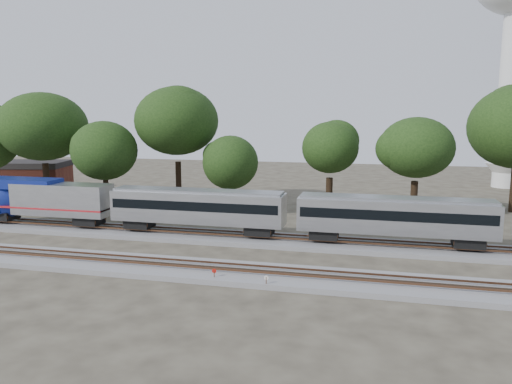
{
  "coord_description": "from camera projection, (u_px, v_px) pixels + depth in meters",
  "views": [
    {
      "loc": [
        15.21,
        -38.44,
        12.16
      ],
      "look_at": [
        4.77,
        5.0,
        4.9
      ],
      "focal_mm": 35.0,
      "sensor_mm": 36.0,
      "label": 1
    }
  ],
  "objects": [
    {
      "name": "switch_stand_white",
      "position": [
        266.0,
        281.0,
        34.29
      ],
      "size": [
        0.32,
        0.06,
        1.0
      ],
      "rotation": [
        0.0,
        0.0,
        0.02
      ],
      "color": "#512D19",
      "rests_on": "ground"
    },
    {
      "name": "tree_3",
      "position": [
        177.0,
        121.0,
        61.58
      ],
      "size": [
        11.14,
        11.14,
        15.71
      ],
      "color": "black",
      "rests_on": "ground"
    },
    {
      "name": "track_far",
      "position": [
        210.0,
        237.0,
        48.08
      ],
      "size": [
        160.0,
        5.0,
        0.73
      ],
      "color": "slate",
      "rests_on": "ground"
    },
    {
      "name": "switch_stand_red",
      "position": [
        214.0,
        274.0,
        35.71
      ],
      "size": [
        0.32,
        0.08,
        1.01
      ],
      "rotation": [
        0.0,
        0.0,
        0.14
      ],
      "color": "#512D19",
      "rests_on": "ground"
    },
    {
      "name": "tree_5",
      "position": [
        330.0,
        148.0,
        59.31
      ],
      "size": [
        8.01,
        8.01,
        11.29
      ],
      "color": "black",
      "rests_on": "ground"
    },
    {
      "name": "switch_lever",
      "position": [
        236.0,
        280.0,
        35.83
      ],
      "size": [
        0.58,
        0.46,
        0.3
      ],
      "primitive_type": "cube",
      "rotation": [
        0.0,
        0.0,
        -0.38
      ],
      "color": "#512D19",
      "rests_on": "ground"
    },
    {
      "name": "tree_6",
      "position": [
        416.0,
        148.0,
        55.38
      ],
      "size": [
        8.29,
        8.29,
        11.69
      ],
      "color": "black",
      "rests_on": "ground"
    },
    {
      "name": "tree_2",
      "position": [
        104.0,
        151.0,
        58.85
      ],
      "size": [
        7.68,
        7.68,
        10.82
      ],
      "color": "black",
      "rests_on": "ground"
    },
    {
      "name": "tree_1",
      "position": [
        43.0,
        127.0,
        63.45
      ],
      "size": [
        10.38,
        10.38,
        14.64
      ],
      "color": "black",
      "rests_on": "ground"
    },
    {
      "name": "track_near",
      "position": [
        169.0,
        268.0,
        38.48
      ],
      "size": [
        160.0,
        5.0,
        0.73
      ],
      "color": "slate",
      "rests_on": "ground"
    },
    {
      "name": "ground",
      "position": [
        188.0,
        256.0,
        42.35
      ],
      "size": [
        160.0,
        160.0,
        0.0
      ],
      "primitive_type": "plane",
      "color": "#383328",
      "rests_on": "ground"
    },
    {
      "name": "tree_4",
      "position": [
        230.0,
        163.0,
        58.05
      ],
      "size": [
        6.35,
        6.35,
        8.95
      ],
      "color": "black",
      "rests_on": "ground"
    },
    {
      "name": "brick_building",
      "position": [
        34.0,
        176.0,
        75.89
      ],
      "size": [
        10.9,
        8.73,
        4.64
      ],
      "rotation": [
        0.0,
        0.0,
        0.21
      ],
      "color": "maroon",
      "rests_on": "ground"
    }
  ]
}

